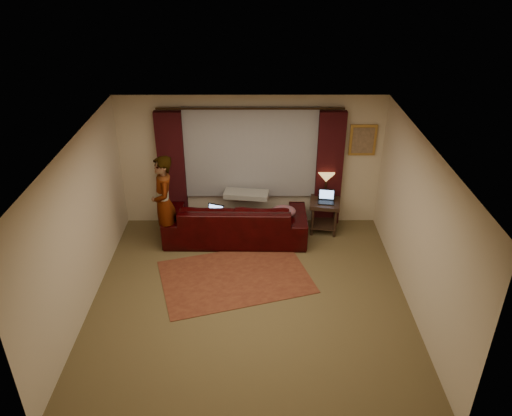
{
  "coord_description": "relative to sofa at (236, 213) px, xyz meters",
  "views": [
    {
      "loc": [
        0.08,
        -6.3,
        5.12
      ],
      "look_at": [
        0.1,
        1.2,
        1.0
      ],
      "focal_mm": 35.0,
      "sensor_mm": 36.0,
      "label": 1
    }
  ],
  "objects": [
    {
      "name": "wall_back",
      "position": [
        0.28,
        0.66,
        0.76
      ],
      "size": [
        5.0,
        0.02,
        2.6
      ],
      "primitive_type": "cube",
      "color": "beige",
      "rests_on": "ground"
    },
    {
      "name": "person",
      "position": [
        -1.27,
        -0.25,
        0.36
      ],
      "size": [
        0.64,
        0.64,
        1.78
      ],
      "primitive_type": "imported",
      "rotation": [
        0.0,
        0.0,
        -1.3
      ],
      "color": "gray",
      "rests_on": "floor"
    },
    {
      "name": "wall_front",
      "position": [
        0.28,
        -4.34,
        0.76
      ],
      "size": [
        5.0,
        0.02,
        2.6
      ],
      "primitive_type": "cube",
      "color": "beige",
      "rests_on": "ground"
    },
    {
      "name": "throw_blanket",
      "position": [
        0.2,
        0.29,
        0.53
      ],
      "size": [
        0.87,
        0.44,
        0.1
      ],
      "primitive_type": "cube",
      "rotation": [
        0.0,
        0.0,
        -0.13
      ],
      "color": "gray",
      "rests_on": "sofa"
    },
    {
      "name": "sheer_curtain",
      "position": [
        0.28,
        0.6,
        0.96
      ],
      "size": [
        2.5,
        0.05,
        1.8
      ],
      "primitive_type": "cube",
      "color": "#93939A",
      "rests_on": "wall_back"
    },
    {
      "name": "wall_right",
      "position": [
        2.78,
        -1.84,
        0.76
      ],
      "size": [
        0.02,
        5.0,
        2.6
      ],
      "primitive_type": "cube",
      "color": "beige",
      "rests_on": "ground"
    },
    {
      "name": "sofa",
      "position": [
        0.0,
        0.0,
        0.0
      ],
      "size": [
        2.68,
        1.2,
        1.07
      ],
      "primitive_type": "imported",
      "rotation": [
        0.0,
        0.0,
        3.12
      ],
      "color": "black",
      "rests_on": "floor"
    },
    {
      "name": "ceiling",
      "position": [
        0.28,
        -1.84,
        2.06
      ],
      "size": [
        5.0,
        5.0,
        0.02
      ],
      "primitive_type": "cube",
      "color": "silver",
      "rests_on": "ground"
    },
    {
      "name": "picture_frame",
      "position": [
        2.38,
        0.63,
        1.21
      ],
      "size": [
        0.5,
        0.04,
        0.6
      ],
      "primitive_type": "cube",
      "color": "#B08039",
      "rests_on": "wall_back"
    },
    {
      "name": "floor",
      "position": [
        0.28,
        -1.84,
        -0.54
      ],
      "size": [
        5.0,
        5.0,
        0.01
      ],
      "primitive_type": "cube",
      "color": "brown",
      "rests_on": "ground"
    },
    {
      "name": "drape_right",
      "position": [
        1.78,
        0.55,
        0.64
      ],
      "size": [
        0.5,
        0.14,
        2.3
      ],
      "primitive_type": "cube",
      "color": "black",
      "rests_on": "floor"
    },
    {
      "name": "laptop_table",
      "position": [
        1.72,
        0.22,
        0.22
      ],
      "size": [
        0.35,
        0.37,
        0.22
      ],
      "primitive_type": null,
      "rotation": [
        0.0,
        0.0,
        -0.14
      ],
      "color": "black",
      "rests_on": "end_table"
    },
    {
      "name": "clothing_pile",
      "position": [
        0.89,
        -0.11,
        0.1
      ],
      "size": [
        0.46,
        0.35,
        0.19
      ],
      "primitive_type": "ellipsoid",
      "rotation": [
        0.0,
        0.0,
        0.0
      ],
      "color": "#7C495A",
      "rests_on": "sofa"
    },
    {
      "name": "laptop_sofa",
      "position": [
        -0.4,
        -0.19,
        0.11
      ],
      "size": [
        0.41,
        0.43,
        0.23
      ],
      "primitive_type": null,
      "rotation": [
        0.0,
        0.0,
        -0.36
      ],
      "color": "black",
      "rests_on": "sofa"
    },
    {
      "name": "end_table",
      "position": [
        1.71,
        0.28,
        -0.21
      ],
      "size": [
        0.64,
        0.64,
        0.65
      ],
      "primitive_type": "cube",
      "rotation": [
        0.0,
        0.0,
        -0.15
      ],
      "color": "black",
      "rests_on": "floor"
    },
    {
      "name": "tiffany_lamp",
      "position": [
        1.73,
        0.47,
        0.37
      ],
      "size": [
        0.34,
        0.34,
        0.51
      ],
      "primitive_type": null,
      "rotation": [
        0.0,
        0.0,
        0.06
      ],
      "color": "olive",
      "rests_on": "end_table"
    },
    {
      "name": "drape_left",
      "position": [
        -1.22,
        0.55,
        0.64
      ],
      "size": [
        0.5,
        0.14,
        2.3
      ],
      "primitive_type": "cube",
      "color": "black",
      "rests_on": "floor"
    },
    {
      "name": "area_rug",
      "position": [
        0.03,
        -1.26,
        -0.53
      ],
      "size": [
        2.81,
        2.26,
        0.01
      ],
      "primitive_type": "cube",
      "rotation": [
        0.0,
        0.0,
        0.29
      ],
      "color": "brown",
      "rests_on": "floor"
    },
    {
      "name": "wall_left",
      "position": [
        -2.22,
        -1.84,
        0.76
      ],
      "size": [
        0.02,
        5.0,
        2.6
      ],
      "primitive_type": "cube",
      "color": "beige",
      "rests_on": "ground"
    },
    {
      "name": "curtain_rod",
      "position": [
        0.28,
        0.55,
        1.84
      ],
      "size": [
        0.04,
        0.04,
        3.4
      ],
      "primitive_type": "cylinder",
      "color": "#2F1F11",
      "rests_on": "wall_back"
    }
  ]
}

